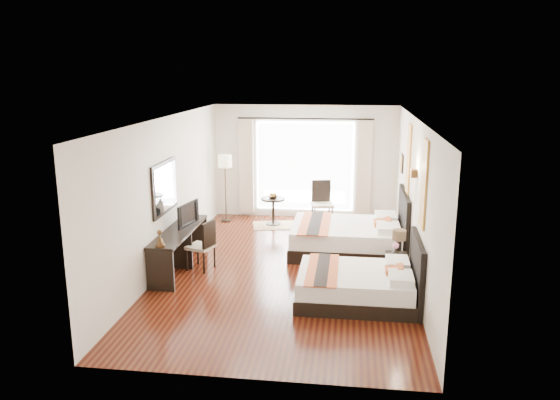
# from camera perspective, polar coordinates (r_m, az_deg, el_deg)

# --- Properties ---
(floor) EXTENTS (4.50, 7.50, 0.01)m
(floor) POSITION_cam_1_polar(r_m,az_deg,el_deg) (10.27, 0.74, -7.26)
(floor) COLOR black
(floor) RESTS_ON ground
(ceiling) EXTENTS (4.50, 7.50, 0.02)m
(ceiling) POSITION_cam_1_polar(r_m,az_deg,el_deg) (9.64, 0.79, 8.46)
(ceiling) COLOR white
(ceiling) RESTS_ON wall_headboard
(wall_headboard) EXTENTS (0.01, 7.50, 2.80)m
(wall_headboard) POSITION_cam_1_polar(r_m,az_deg,el_deg) (9.87, 13.82, -0.00)
(wall_headboard) COLOR silver
(wall_headboard) RESTS_ON floor
(wall_desk) EXTENTS (0.01, 7.50, 2.80)m
(wall_desk) POSITION_cam_1_polar(r_m,az_deg,el_deg) (10.36, -11.67, 0.75)
(wall_desk) COLOR silver
(wall_desk) RESTS_ON floor
(wall_window) EXTENTS (4.50, 0.01, 2.80)m
(wall_window) POSITION_cam_1_polar(r_m,az_deg,el_deg) (13.52, 2.61, 3.97)
(wall_window) COLOR silver
(wall_window) RESTS_ON floor
(wall_entry) EXTENTS (4.50, 0.01, 2.80)m
(wall_entry) POSITION_cam_1_polar(r_m,az_deg,el_deg) (6.31, -3.23, -7.29)
(wall_entry) COLOR silver
(wall_entry) RESTS_ON floor
(window_glass) EXTENTS (2.40, 0.02, 2.20)m
(window_glass) POSITION_cam_1_polar(r_m,az_deg,el_deg) (13.52, 2.60, 3.54)
(window_glass) COLOR white
(window_glass) RESTS_ON wall_window
(sheer_curtain) EXTENTS (2.30, 0.02, 2.10)m
(sheer_curtain) POSITION_cam_1_polar(r_m,az_deg,el_deg) (13.46, 2.58, 3.50)
(sheer_curtain) COLOR white
(sheer_curtain) RESTS_ON wall_window
(drape_left) EXTENTS (0.35, 0.14, 2.35)m
(drape_left) POSITION_cam_1_polar(r_m,az_deg,el_deg) (13.62, -3.53, 3.52)
(drape_left) COLOR beige
(drape_left) RESTS_ON floor
(drape_right) EXTENTS (0.35, 0.14, 2.35)m
(drape_right) POSITION_cam_1_polar(r_m,az_deg,el_deg) (13.38, 8.77, 3.20)
(drape_right) COLOR beige
(drape_right) RESTS_ON floor
(art_panel_near) EXTENTS (0.03, 0.50, 1.35)m
(art_panel_near) POSITION_cam_1_polar(r_m,az_deg,el_deg) (8.53, 14.82, 1.63)
(art_panel_near) COLOR #9D4616
(art_panel_near) RESTS_ON wall_headboard
(art_panel_far) EXTENTS (0.03, 0.50, 1.35)m
(art_panel_far) POSITION_cam_1_polar(r_m,az_deg,el_deg) (10.85, 13.29, 4.20)
(art_panel_far) COLOR #9D4616
(art_panel_far) RESTS_ON wall_headboard
(wall_sconce) EXTENTS (0.10, 0.14, 0.14)m
(wall_sconce) POSITION_cam_1_polar(r_m,az_deg,el_deg) (9.54, 13.81, 2.74)
(wall_sconce) COLOR #3F2A16
(wall_sconce) RESTS_ON wall_headboard
(mirror_frame) EXTENTS (0.04, 1.25, 0.95)m
(mirror_frame) POSITION_cam_1_polar(r_m,az_deg,el_deg) (10.12, -11.96, 1.31)
(mirror_frame) COLOR black
(mirror_frame) RESTS_ON wall_desk
(mirror_glass) EXTENTS (0.01, 1.12, 0.82)m
(mirror_glass) POSITION_cam_1_polar(r_m,az_deg,el_deg) (10.11, -11.83, 1.30)
(mirror_glass) COLOR white
(mirror_glass) RESTS_ON mirror_frame
(bed_near) EXTENTS (1.92, 1.50, 1.08)m
(bed_near) POSITION_cam_1_polar(r_m,az_deg,el_deg) (8.94, 8.45, -8.70)
(bed_near) COLOR black
(bed_near) RESTS_ON floor
(bed_far) EXTENTS (2.28, 1.78, 1.29)m
(bed_far) POSITION_cam_1_polar(r_m,az_deg,el_deg) (11.16, 7.40, -3.84)
(bed_far) COLOR black
(bed_far) RESTS_ON floor
(nightstand) EXTENTS (0.38, 0.46, 0.45)m
(nightstand) POSITION_cam_1_polar(r_m,az_deg,el_deg) (9.97, 12.06, -6.84)
(nightstand) COLOR black
(nightstand) RESTS_ON floor
(table_lamp) EXTENTS (0.24, 0.24, 0.38)m
(table_lamp) POSITION_cam_1_polar(r_m,az_deg,el_deg) (9.88, 12.34, -3.76)
(table_lamp) COLOR black
(table_lamp) RESTS_ON nightstand
(vase) EXTENTS (0.19, 0.19, 0.15)m
(vase) POSITION_cam_1_polar(r_m,az_deg,el_deg) (9.75, 11.98, -5.11)
(vase) COLOR black
(vase) RESTS_ON nightstand
(console_desk) EXTENTS (0.50, 2.20, 0.76)m
(console_desk) POSITION_cam_1_polar(r_m,az_deg,el_deg) (10.36, -10.44, -5.07)
(console_desk) COLOR black
(console_desk) RESTS_ON floor
(television) EXTENTS (0.25, 0.77, 0.44)m
(television) POSITION_cam_1_polar(r_m,az_deg,el_deg) (10.48, -9.94, -1.42)
(television) COLOR black
(television) RESTS_ON console_desk
(bronze_figurine) EXTENTS (0.22, 0.22, 0.25)m
(bronze_figurine) POSITION_cam_1_polar(r_m,az_deg,el_deg) (9.30, -12.44, -4.05)
(bronze_figurine) COLOR #3F2A16
(bronze_figurine) RESTS_ON console_desk
(desk_chair) EXTENTS (0.55, 0.55, 0.94)m
(desk_chair) POSITION_cam_1_polar(r_m,az_deg,el_deg) (10.29, -8.19, -5.65)
(desk_chair) COLOR beige
(desk_chair) RESTS_ON floor
(floor_lamp) EXTENTS (0.33, 0.33, 1.64)m
(floor_lamp) POSITION_cam_1_polar(r_m,az_deg,el_deg) (13.18, -5.77, 3.61)
(floor_lamp) COLOR black
(floor_lamp) RESTS_ON floor
(side_table) EXTENTS (0.57, 0.57, 0.65)m
(side_table) POSITION_cam_1_polar(r_m,az_deg,el_deg) (13.05, -0.71, -1.19)
(side_table) COLOR black
(side_table) RESTS_ON floor
(fruit_bowl) EXTENTS (0.31, 0.31, 0.06)m
(fruit_bowl) POSITION_cam_1_polar(r_m,az_deg,el_deg) (12.96, -0.74, 0.33)
(fruit_bowl) COLOR #442918
(fruit_bowl) RESTS_ON side_table
(window_chair) EXTENTS (0.58, 0.58, 1.05)m
(window_chair) POSITION_cam_1_polar(r_m,az_deg,el_deg) (13.12, 4.41, -1.18)
(window_chair) COLOR beige
(window_chair) RESTS_ON floor
(jute_rug) EXTENTS (1.27, 0.99, 0.01)m
(jute_rug) POSITION_cam_1_polar(r_m,az_deg,el_deg) (13.05, -0.32, -2.66)
(jute_rug) COLOR tan
(jute_rug) RESTS_ON floor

